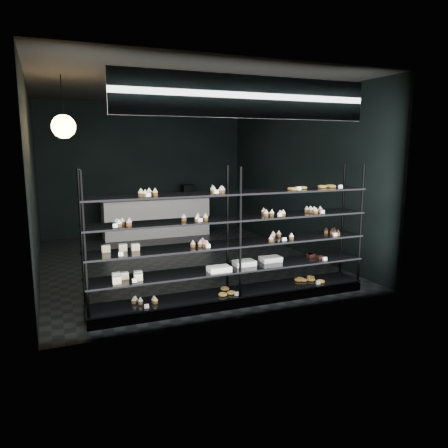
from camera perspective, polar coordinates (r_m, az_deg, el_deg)
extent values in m
cube|color=black|center=(8.43, -5.62, -4.80)|extent=(5.00, 6.00, 0.01)
cube|color=black|center=(8.21, -6.02, 17.25)|extent=(5.00, 6.00, 0.01)
cube|color=black|center=(11.07, -10.26, 7.02)|extent=(5.00, 0.01, 3.20)
cube|color=black|center=(5.37, 3.36, 4.03)|extent=(5.00, 0.01, 3.20)
cube|color=black|center=(7.84, -23.69, 5.11)|extent=(0.01, 6.00, 3.20)
cube|color=black|center=(9.19, 9.40, 6.44)|extent=(0.01, 6.00, 3.20)
cube|color=black|center=(6.22, 1.25, -9.70)|extent=(4.00, 0.50, 0.12)
cylinder|color=black|center=(5.29, -17.71, -3.29)|extent=(0.04, 0.04, 1.85)
cylinder|color=black|center=(5.72, -18.07, -2.32)|extent=(0.04, 0.04, 1.85)
cylinder|color=black|center=(5.77, 2.15, -1.71)|extent=(0.04, 0.04, 1.85)
cylinder|color=black|center=(6.17, 0.47, -0.94)|extent=(0.04, 0.04, 1.85)
cylinder|color=black|center=(6.81, 17.42, -0.35)|extent=(0.04, 0.04, 1.85)
cylinder|color=black|center=(7.15, 15.19, 0.24)|extent=(0.04, 0.04, 1.85)
cube|color=black|center=(6.19, 1.25, -8.91)|extent=(4.00, 0.50, 0.03)
cube|color=black|center=(6.08, 1.26, -5.79)|extent=(4.00, 0.50, 0.02)
cube|color=black|center=(6.00, 1.28, -2.58)|extent=(4.00, 0.50, 0.02)
cube|color=black|center=(5.93, 1.29, 0.72)|extent=(4.00, 0.50, 0.02)
cube|color=black|center=(5.88, 1.30, 4.09)|extent=(4.00, 0.50, 0.02)
cube|color=white|center=(5.34, -9.92, 3.72)|extent=(0.06, 0.04, 0.06)
cube|color=white|center=(5.59, -0.97, 4.16)|extent=(0.06, 0.04, 0.06)
cube|color=white|center=(6.16, 9.99, 4.56)|extent=(0.05, 0.04, 0.06)
cube|color=white|center=(6.53, 14.91, 4.68)|extent=(0.06, 0.04, 0.06)
cube|color=white|center=(5.32, -13.50, -0.23)|extent=(0.06, 0.04, 0.06)
cube|color=white|center=(5.57, -2.92, 0.49)|extent=(0.05, 0.04, 0.06)
cube|color=white|center=(6.02, 6.96, 1.15)|extent=(0.05, 0.04, 0.06)
cube|color=white|center=(6.41, 12.74, 1.52)|extent=(0.06, 0.04, 0.06)
cube|color=white|center=(5.40, -13.02, -3.86)|extent=(0.06, 0.04, 0.06)
cube|color=white|center=(5.65, -2.52, -2.98)|extent=(0.06, 0.04, 0.06)
cube|color=white|center=(6.13, 7.81, -2.02)|extent=(0.05, 0.04, 0.06)
cube|color=white|center=(6.62, 14.46, -1.37)|extent=(0.06, 0.04, 0.06)
cube|color=white|center=(5.51, -12.00, -7.33)|extent=(0.06, 0.04, 0.06)
cube|color=white|center=(6.56, 12.73, -4.52)|extent=(0.06, 0.04, 0.06)
cube|color=white|center=(5.65, -9.96, -10.54)|extent=(0.06, 0.04, 0.06)
cube|color=white|center=(6.02, 1.92, -9.09)|extent=(0.05, 0.04, 0.06)
cube|color=white|center=(6.63, 12.28, -7.50)|extent=(0.06, 0.04, 0.06)
cube|color=#0C1A3C|center=(5.44, 3.11, 16.24)|extent=(3.20, 0.04, 0.45)
cube|color=white|center=(5.42, 3.20, 16.26)|extent=(3.30, 0.02, 0.50)
cylinder|color=black|center=(6.94, -20.46, 15.56)|extent=(0.01, 0.01, 0.56)
sphere|color=#FFB359|center=(6.91, -20.22, 11.85)|extent=(0.34, 0.34, 0.34)
cube|color=white|center=(10.73, -8.84, 0.84)|extent=(2.53, 0.60, 0.92)
cube|color=black|center=(10.67, -8.91, 3.44)|extent=(2.63, 0.65, 0.06)
cube|color=black|center=(10.87, -4.72, 4.47)|extent=(0.30, 0.30, 0.25)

